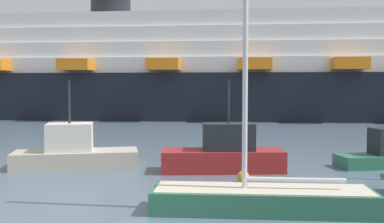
{
  "coord_description": "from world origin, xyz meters",
  "views": [
    {
      "loc": [
        3.09,
        -11.46,
        4.26
      ],
      "look_at": [
        0.0,
        10.5,
        2.97
      ],
      "focal_mm": 41.25,
      "sensor_mm": 36.0,
      "label": 1
    }
  ],
  "objects_px": {
    "sailboat_1": "(262,195)",
    "fishing_boat_1": "(224,154)",
    "fishing_boat_0": "(74,152)",
    "channel_buoy_2": "(243,176)",
    "cruise_ship": "(251,73)"
  },
  "relations": [
    {
      "from": "cruise_ship",
      "to": "sailboat_1",
      "type": "bearing_deg",
      "value": -91.47
    },
    {
      "from": "sailboat_1",
      "to": "fishing_boat_1",
      "type": "bearing_deg",
      "value": -79.39
    },
    {
      "from": "fishing_boat_0",
      "to": "cruise_ship",
      "type": "bearing_deg",
      "value": -121.26
    },
    {
      "from": "sailboat_1",
      "to": "cruise_ship",
      "type": "height_order",
      "value": "cruise_ship"
    },
    {
      "from": "fishing_boat_0",
      "to": "fishing_boat_1",
      "type": "relative_size",
      "value": 1.07
    },
    {
      "from": "sailboat_1",
      "to": "fishing_boat_1",
      "type": "height_order",
      "value": "sailboat_1"
    },
    {
      "from": "fishing_boat_1",
      "to": "channel_buoy_2",
      "type": "height_order",
      "value": "fishing_boat_1"
    },
    {
      "from": "fishing_boat_1",
      "to": "fishing_boat_0",
      "type": "bearing_deg",
      "value": 170.37
    },
    {
      "from": "fishing_boat_0",
      "to": "cruise_ship",
      "type": "xyz_separation_m",
      "value": [
        8.86,
        37.37,
        5.23
      ]
    },
    {
      "from": "sailboat_1",
      "to": "cruise_ship",
      "type": "distance_m",
      "value": 44.65
    },
    {
      "from": "fishing_boat_1",
      "to": "channel_buoy_2",
      "type": "bearing_deg",
      "value": -78.48
    },
    {
      "from": "fishing_boat_0",
      "to": "cruise_ship",
      "type": "distance_m",
      "value": 38.77
    },
    {
      "from": "channel_buoy_2",
      "to": "cruise_ship",
      "type": "xyz_separation_m",
      "value": [
        -0.0,
        39.92,
        5.74
      ]
    },
    {
      "from": "channel_buoy_2",
      "to": "sailboat_1",
      "type": "bearing_deg",
      "value": -80.58
    },
    {
      "from": "fishing_boat_0",
      "to": "fishing_boat_1",
      "type": "xyz_separation_m",
      "value": [
        7.85,
        0.05,
        0.08
      ]
    }
  ]
}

